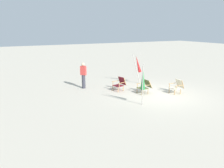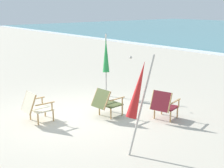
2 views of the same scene
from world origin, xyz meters
TOP-DOWN VIEW (x-y plane):
  - ground_plane at (0.00, 0.00)m, footprint 80.00×80.00m
  - beach_chair_front_right at (0.71, 0.58)m, footprint 0.63×0.78m
  - beach_chair_front_left at (1.88, 1.59)m, footprint 0.73×0.81m
  - beach_chair_far_center at (-0.15, -1.07)m, footprint 0.61×0.71m
  - umbrella_furled_green at (-1.00, 1.95)m, footprint 0.57×0.49m
  - umbrella_furled_red at (2.79, -0.28)m, footprint 0.24×0.72m

SIDE VIEW (x-z plane):
  - ground_plane at x=0.00m, z-range 0.00..0.00m
  - beach_chair_front_right at x=0.71m, z-range 0.03..0.82m
  - beach_chair_far_center at x=-0.15m, z-range 0.02..0.84m
  - beach_chair_front_left at x=1.88m, z-range 0.02..0.84m
  - umbrella_furled_red at x=2.79m, z-range 0.31..2.35m
  - umbrella_furled_green at x=-1.00m, z-range 0.32..2.38m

